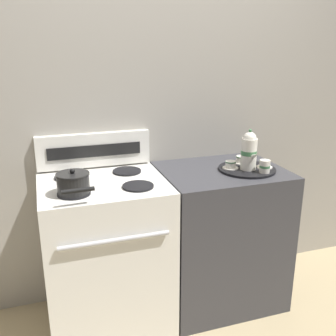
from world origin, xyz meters
TOP-DOWN VIEW (x-y plane):
  - ground_plane at (0.00, 0.00)m, footprint 6.00×6.00m
  - wall_back at (0.00, 0.33)m, footprint 6.00×0.05m
  - stove at (-0.39, -0.00)m, footprint 0.72×0.65m
  - control_panel at (-0.39, 0.29)m, footprint 0.71×0.05m
  - side_counter at (0.37, 0.00)m, footprint 0.77×0.62m
  - saucepan at (-0.56, -0.14)m, footprint 0.18×0.27m
  - serving_tray at (0.51, -0.06)m, footprint 0.35×0.35m
  - teapot at (0.50, -0.08)m, footprint 0.10×0.16m
  - teacup_left at (0.61, -0.08)m, footprint 0.10×0.10m
  - teacup_right at (0.52, 0.05)m, footprint 0.10×0.10m
  - teacup_front at (0.40, -0.03)m, footprint 0.10×0.10m
  - creamer_jug at (0.56, -0.17)m, footprint 0.06×0.06m

SIDE VIEW (x-z plane):
  - ground_plane at x=0.00m, z-range 0.00..0.00m
  - side_counter at x=0.37m, z-range 0.00..0.93m
  - stove at x=-0.39m, z-range 0.00..0.93m
  - serving_tray at x=0.51m, z-range 0.93..0.94m
  - teacup_left at x=0.61m, z-range 0.94..0.99m
  - teacup_right at x=0.52m, z-range 0.94..0.99m
  - teacup_front at x=0.40m, z-range 0.94..0.99m
  - creamer_jug at x=0.56m, z-range 0.94..1.02m
  - saucepan at x=-0.56m, z-range 0.93..1.06m
  - control_panel at x=-0.39m, z-range 0.94..1.15m
  - teapot at x=0.50m, z-range 0.93..1.19m
  - wall_back at x=0.00m, z-range 0.00..2.20m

